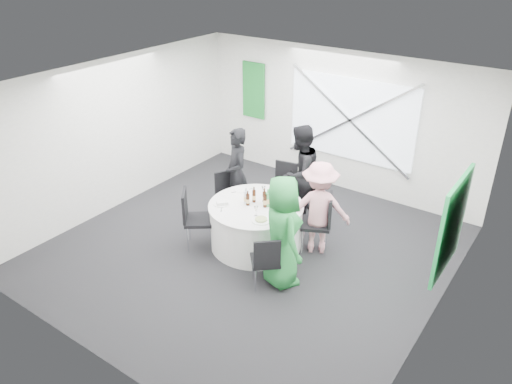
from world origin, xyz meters
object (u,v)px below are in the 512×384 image
Objects in this scene: green_water_bottle at (268,199)px; chair_front_right at (266,259)px; chair_back at (284,185)px; banquet_table at (256,225)px; chair_back_right at (322,219)px; person_woman_pink at (319,208)px; person_man_back_left at (237,174)px; person_woman_green at (282,232)px; clear_water_bottle at (246,197)px; chair_back_left at (227,191)px; person_man_back at (300,173)px; chair_front_left at (193,214)px.

chair_front_right is at bearing -57.27° from green_water_bottle.
banquet_table is at bearing -90.00° from chair_back.
chair_back_right is 0.65× the size of person_woman_pink.
person_woman_green is (1.74, -1.22, 0.02)m from person_man_back_left.
green_water_bottle reaches higher than chair_front_right.
green_water_bottle is 0.37m from clear_water_bottle.
chair_back is at bearing 109.52° from green_water_bottle.
chair_back_left is 0.54× the size of person_woman_pink.
chair_back_left is 2.30m from chair_front_right.
person_woman_pink is (1.93, -0.06, 0.29)m from chair_back_left.
green_water_bottle is at bearing -80.82° from chair_back.
clear_water_bottle reaches higher than chair_front_right.
chair_front_right is 0.45m from person_woman_green.
chair_back_left is 0.40m from person_man_back_left.
chair_back_right is (1.18, -0.71, 0.02)m from chair_back.
chair_front_right is at bearing -6.26° from person_man_back_left.
chair_back_left reaches higher than banquet_table.
chair_front_right is 2.25m from person_man_back.
person_man_back_left is at bearing 136.15° from clear_water_bottle.
chair_front_right is (1.01, -2.07, -0.06)m from chair_back.
chair_back_right is 1.85m from person_man_back_left.
chair_front_right is 0.53× the size of person_man_back_left.
person_woman_pink is (1.77, -0.17, -0.06)m from person_man_back_left.
chair_back is 1.38m from chair_back_right.
chair_back_right reaches higher than chair_front_right.
green_water_bottle is at bearing 26.37° from banquet_table.
clear_water_bottle is (-0.34, -0.13, -0.01)m from green_water_bottle.
chair_back_left is at bearing -79.71° from chair_front_right.
green_water_bottle is (0.17, 0.09, 0.50)m from banquet_table.
chair_front_right is at bearing -47.86° from banquet_table.
person_woman_pink is (0.91, 0.46, 0.41)m from banquet_table.
chair_back_right is (0.96, 0.48, 0.22)m from banquet_table.
chair_back_right reaches higher than chair_back.
chair_front_left is (-1.78, -1.10, 0.01)m from chair_back_right.
chair_back is 1.17× the size of chair_back_left.
chair_back reaches higher than chair_back_left.
chair_back is at bearing 100.34° from banquet_table.
chair_back is 1.21m from green_water_bottle.
person_man_back is at bearing 78.72° from clear_water_bottle.
clear_water_bottle is (-0.96, 0.83, 0.35)m from chair_front_right.
chair_back_right is (1.99, -0.05, 0.10)m from chair_back_left.
person_man_back is at bearing -113.56° from chair_front_right.
person_woman_pink reaches higher than chair_back.
banquet_table is at bearing 0.00° from person_man_back_left.
green_water_bottle is (0.09, -1.14, -0.01)m from person_man_back.
chair_front_right is 1.63m from chair_front_left.
green_water_bottle is (-0.62, 0.96, 0.36)m from chair_front_right.
person_woman_green reaches higher than chair_front_left.
chair_back_right is at bearing 31.22° from person_man_back_left.
green_water_bottle is (0.99, 0.71, 0.27)m from chair_front_left.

